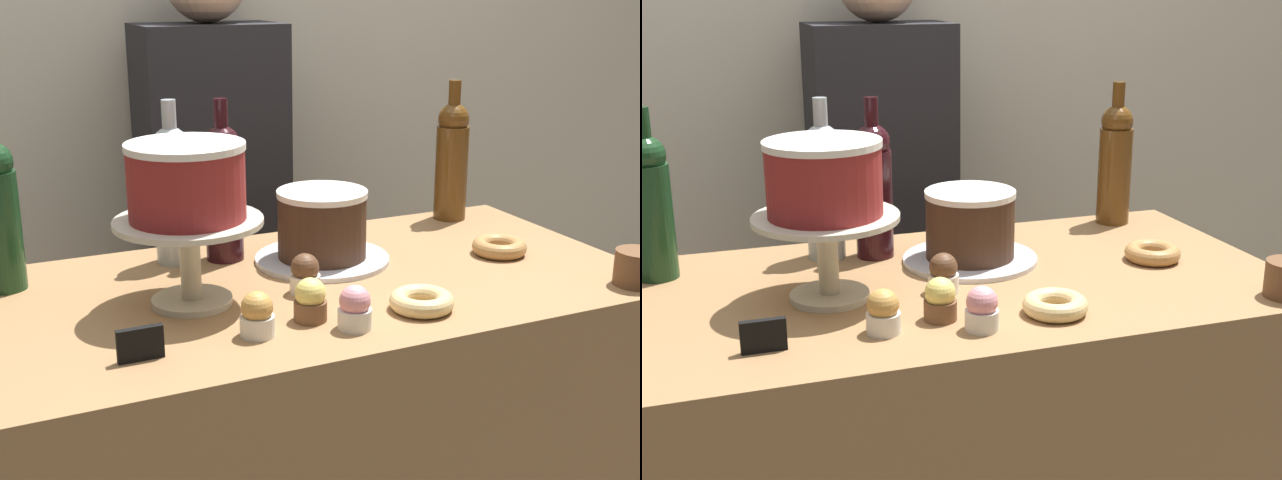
# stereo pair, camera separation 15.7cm
# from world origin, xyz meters

# --- Properties ---
(back_wall) EXTENTS (6.00, 0.05, 2.60)m
(back_wall) POSITION_xyz_m (0.00, 0.91, 1.30)
(back_wall) COLOR beige
(back_wall) RESTS_ON ground_plane
(cake_stand_pedestal) EXTENTS (0.26, 0.26, 0.16)m
(cake_stand_pedestal) POSITION_xyz_m (-0.25, -0.01, 1.07)
(cake_stand_pedestal) COLOR beige
(cake_stand_pedestal) RESTS_ON display_counter
(white_layer_cake) EXTENTS (0.20, 0.20, 0.13)m
(white_layer_cake) POSITION_xyz_m (-0.25, -0.01, 1.18)
(white_layer_cake) COLOR maroon
(white_layer_cake) RESTS_ON cake_stand_pedestal
(silver_serving_platter) EXTENTS (0.27, 0.27, 0.01)m
(silver_serving_platter) POSITION_xyz_m (0.05, 0.10, 0.96)
(silver_serving_platter) COLOR silver
(silver_serving_platter) RESTS_ON display_counter
(chocolate_round_cake) EXTENTS (0.18, 0.18, 0.14)m
(chocolate_round_cake) POSITION_xyz_m (0.05, 0.10, 1.04)
(chocolate_round_cake) COLOR #3D2619
(chocolate_round_cake) RESTS_ON silver_serving_platter
(wine_bottle_clear) EXTENTS (0.08, 0.08, 0.33)m
(wine_bottle_clear) POSITION_xyz_m (-0.22, 0.22, 1.10)
(wine_bottle_clear) COLOR #B2BCC1
(wine_bottle_clear) RESTS_ON display_counter
(wine_bottle_amber) EXTENTS (0.08, 0.08, 0.33)m
(wine_bottle_amber) POSITION_xyz_m (0.46, 0.27, 1.10)
(wine_bottle_amber) COLOR #5B3814
(wine_bottle_amber) RESTS_ON display_counter
(wine_bottle_dark_red) EXTENTS (0.08, 0.08, 0.33)m
(wine_bottle_dark_red) POSITION_xyz_m (-0.12, 0.20, 1.10)
(wine_bottle_dark_red) COLOR black
(wine_bottle_dark_red) RESTS_ON display_counter
(wine_bottle_green) EXTENTS (0.08, 0.08, 0.33)m
(wine_bottle_green) POSITION_xyz_m (-0.54, 0.20, 1.10)
(wine_bottle_green) COLOR #193D1E
(wine_bottle_green) RESTS_ON display_counter
(cupcake_strawberry) EXTENTS (0.06, 0.06, 0.07)m
(cupcake_strawberry) POSITION_xyz_m (-0.04, -0.23, 0.99)
(cupcake_strawberry) COLOR white
(cupcake_strawberry) RESTS_ON display_counter
(cupcake_caramel) EXTENTS (0.06, 0.06, 0.07)m
(cupcake_caramel) POSITION_xyz_m (-0.20, -0.19, 0.99)
(cupcake_caramel) COLOR white
(cupcake_caramel) RESTS_ON display_counter
(cupcake_chocolate) EXTENTS (0.06, 0.06, 0.07)m
(cupcake_chocolate) POSITION_xyz_m (-0.05, -0.05, 0.99)
(cupcake_chocolate) COLOR white
(cupcake_chocolate) RESTS_ON display_counter
(cupcake_lemon) EXTENTS (0.06, 0.06, 0.07)m
(cupcake_lemon) POSITION_xyz_m (-0.10, -0.17, 0.99)
(cupcake_lemon) COLOR brown
(cupcake_lemon) RESTS_ON display_counter
(donut_maple) EXTENTS (0.11, 0.11, 0.03)m
(donut_maple) POSITION_xyz_m (0.40, -0.01, 0.98)
(donut_maple) COLOR #B27F47
(donut_maple) RESTS_ON display_counter
(donut_glazed) EXTENTS (0.11, 0.11, 0.03)m
(donut_glazed) POSITION_xyz_m (0.10, -0.21, 0.98)
(donut_glazed) COLOR #E0C17F
(donut_glazed) RESTS_ON display_counter
(price_sign_chalkboard) EXTENTS (0.07, 0.01, 0.05)m
(price_sign_chalkboard) POSITION_xyz_m (-0.39, -0.20, 0.99)
(price_sign_chalkboard) COLOR black
(price_sign_chalkboard) RESTS_ON display_counter
(barista_figure) EXTENTS (0.36, 0.22, 1.60)m
(barista_figure) POSITION_xyz_m (0.02, 0.70, 0.84)
(barista_figure) COLOR black
(barista_figure) RESTS_ON ground_plane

